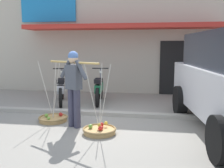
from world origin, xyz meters
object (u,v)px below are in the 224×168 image
motorcycle_second_in_row (99,89)px  fruit_vendor (74,84)px  fruit_basket_left_side (53,118)px  fruit_basket_right_side (99,130)px  motorcycle_nearest_shop (61,89)px

motorcycle_second_in_row → fruit_vendor: bearing=-90.6°
motorcycle_second_in_row → fruit_basket_left_side: bearing=-107.0°
fruit_vendor → motorcycle_second_in_row: (0.03, 2.55, -0.52)m
motorcycle_second_in_row → fruit_basket_right_side: bearing=-77.9°
fruit_basket_right_side → fruit_basket_left_side: bearing=151.9°
fruit_basket_left_side → fruit_basket_right_side: bearing=-28.1°
motorcycle_nearest_shop → motorcycle_second_in_row: bearing=12.6°
fruit_basket_right_side → motorcycle_nearest_shop: (-1.79, 2.63, 0.38)m
fruit_vendor → motorcycle_second_in_row: bearing=89.4°
fruit_vendor → fruit_basket_right_side: 1.16m
motorcycle_nearest_shop → motorcycle_second_in_row: (1.17, 0.26, 0.00)m
fruit_vendor → fruit_basket_left_side: size_ratio=1.17×
fruit_vendor → motorcycle_nearest_shop: size_ratio=0.96×
fruit_vendor → motorcycle_nearest_shop: bearing=116.6°
fruit_vendor → motorcycle_second_in_row: size_ratio=0.93×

